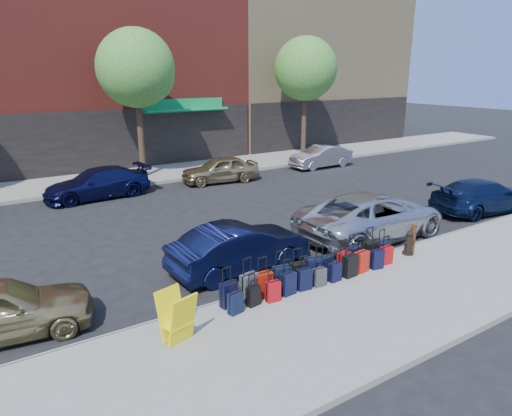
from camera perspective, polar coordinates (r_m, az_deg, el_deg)
ground at (r=15.86m, az=-4.08°, el=-3.14°), size 120.00×120.00×0.00m
sidewalk_near at (r=11.06m, az=12.76°, el=-12.40°), size 60.00×4.00×0.15m
sidewalk_far at (r=24.76m, az=-15.33°, el=3.77°), size 60.00×4.00×0.15m
curb_near at (r=12.38m, az=6.07°, el=-8.76°), size 60.00×0.08×0.15m
curb_far at (r=22.89m, az=-13.77°, el=2.85°), size 60.00×0.08×0.15m
building_right at (r=38.91m, az=4.16°, el=22.03°), size 15.00×12.12×18.00m
tree_center at (r=23.91m, az=-14.44°, el=16.32°), size 3.80×3.80×7.27m
tree_right at (r=29.05m, az=6.43°, el=16.71°), size 3.80×3.80×7.27m
suitcase_front_0 at (r=10.71m, az=-3.44°, el=-10.72°), size 0.42×0.27×0.96m
suitcase_front_1 at (r=10.97m, az=-0.84°, el=-9.82°), size 0.48×0.32×1.05m
suitcase_front_2 at (r=11.11m, az=0.96°, el=-9.53°), size 0.42×0.23×1.00m
suitcase_front_3 at (r=11.40m, az=3.21°, el=-8.80°), size 0.47×0.31×1.04m
suitcase_front_4 at (r=11.69m, az=5.33°, el=-8.23°), size 0.44×0.29×0.99m
suitcase_front_5 at (r=11.97m, az=7.15°, el=-7.58°), size 0.47×0.30×1.05m
suitcase_front_6 at (r=12.34m, az=8.76°, el=-7.14°), size 0.38×0.23×0.88m
suitcase_front_7 at (r=12.62m, az=10.95°, el=-6.65°), size 0.40×0.25×0.92m
suitcase_front_8 at (r=12.94m, az=11.98°, el=-6.05°), size 0.43×0.28×0.96m
suitcase_front_9 at (r=13.31m, az=14.08°, el=-5.39°), size 0.45×0.25×1.06m
suitcase_front_10 at (r=13.65m, az=15.51°, el=-5.12°), size 0.40×0.24×0.93m
suitcase_back_0 at (r=10.44m, az=-2.59°, el=-11.77°), size 0.37×0.25×0.80m
suitcase_back_1 at (r=10.76m, az=-0.33°, el=-10.91°), size 0.35×0.23×0.77m
suitcase_back_2 at (r=10.94m, az=2.13°, el=-10.36°), size 0.36×0.23×0.81m
suitcase_back_3 at (r=11.25m, az=4.04°, el=-9.41°), size 0.40×0.25×0.90m
suitcase_back_4 at (r=11.52m, az=6.02°, el=-8.84°), size 0.39×0.25×0.88m
suitcase_back_5 at (r=11.76m, az=7.93°, el=-8.54°), size 0.34×0.21×0.78m
suitcase_back_6 at (r=12.07m, az=9.82°, el=-7.89°), size 0.34×0.21×0.80m
suitcase_back_7 at (r=12.39m, az=11.66°, el=-7.10°), size 0.42×0.26×0.96m
suitcase_back_8 at (r=12.73m, az=13.06°, el=-6.54°), size 0.42×0.28×0.94m
suitcase_back_9 at (r=13.05m, az=14.86°, el=-6.22°), size 0.38×0.26×0.86m
suitcase_back_10 at (r=13.43m, az=15.98°, el=-5.69°), size 0.35×0.21×0.82m
fire_hydrant at (r=14.28m, az=18.55°, el=-4.21°), size 0.37×0.33×0.74m
bollard at (r=14.48m, az=19.06°, el=-3.50°), size 0.16×0.16×0.87m
display_rack at (r=9.49m, az=-9.86°, el=-13.29°), size 0.74×0.78×1.06m
car_near_1 at (r=12.76m, az=-2.04°, el=-4.94°), size 4.15×1.67×1.34m
car_near_2 at (r=15.72m, az=14.28°, el=-0.90°), size 5.52×2.66×1.52m
car_near_3 at (r=20.11m, az=26.48°, el=1.37°), size 4.73×2.43×1.31m
car_far_1 at (r=21.21m, az=-19.21°, el=2.93°), size 4.65×2.15×1.32m
car_far_2 at (r=23.00m, az=-4.51°, el=4.85°), size 4.03×2.05×1.32m
car_far_3 at (r=26.82m, az=8.13°, el=6.38°), size 3.84×1.35×1.26m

